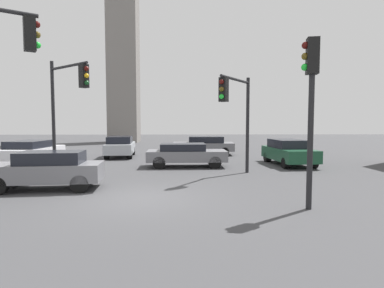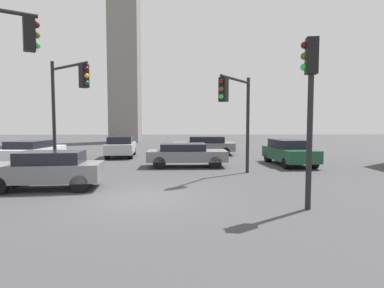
# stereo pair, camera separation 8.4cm
# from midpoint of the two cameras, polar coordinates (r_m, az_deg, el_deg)

# --- Properties ---
(ground_plane) EXTENTS (104.87, 104.87, 0.00)m
(ground_plane) POSITION_cam_midpoint_polar(r_m,az_deg,el_deg) (10.58, -9.89, -9.73)
(ground_plane) COLOR #424244
(traffic_light_0) EXTENTS (1.77, 2.54, 4.64)m
(traffic_light_0) POSITION_cam_midpoint_polar(r_m,az_deg,el_deg) (14.38, 7.82, 7.14)
(traffic_light_0) COLOR black
(traffic_light_0) RESTS_ON ground_plane
(traffic_light_1) EXTENTS (0.48, 0.37, 4.83)m
(traffic_light_1) POSITION_cam_midpoint_polar(r_m,az_deg,el_deg) (9.52, 20.53, 9.09)
(traffic_light_1) COLOR black
(traffic_light_1) RESTS_ON ground_plane
(traffic_light_3) EXTENTS (2.36, 1.97, 5.40)m
(traffic_light_3) POSITION_cam_midpoint_polar(r_m,az_deg,el_deg) (15.58, -21.82, 8.30)
(traffic_light_3) COLOR black
(traffic_light_3) RESTS_ON ground_plane
(car_0) EXTENTS (4.69, 2.23, 1.41)m
(car_0) POSITION_cam_midpoint_polar(r_m,az_deg,el_deg) (23.93, 2.07, -0.18)
(car_0) COLOR slate
(car_0) RESTS_ON ground_plane
(car_1) EXTENTS (2.17, 4.14, 1.48)m
(car_1) POSITION_cam_midpoint_polar(r_m,az_deg,el_deg) (22.96, -12.99, -0.40)
(car_1) COLOR #ADB2B7
(car_1) RESTS_ON ground_plane
(car_3) EXTENTS (2.19, 4.41, 1.47)m
(car_3) POSITION_cam_midpoint_polar(r_m,az_deg,el_deg) (19.19, 16.98, -1.34)
(car_3) COLOR #19472D
(car_3) RESTS_ON ground_plane
(car_4) EXTENTS (4.42, 1.92, 1.30)m
(car_4) POSITION_cam_midpoint_polar(r_m,az_deg,el_deg) (17.53, -1.27, -1.83)
(car_4) COLOR slate
(car_4) RESTS_ON ground_plane
(car_5) EXTENTS (4.12, 1.98, 1.42)m
(car_5) POSITION_cam_midpoint_polar(r_m,az_deg,el_deg) (12.81, -24.95, -4.21)
(car_5) COLOR slate
(car_5) RESTS_ON ground_plane
(car_7) EXTENTS (2.40, 4.74, 1.38)m
(car_7) POSITION_cam_midpoint_polar(r_m,az_deg,el_deg) (21.42, -27.22, -1.11)
(car_7) COLOR silver
(car_7) RESTS_ON ground_plane
(skyline_tower) EXTENTS (3.51, 3.51, 26.88)m
(skyline_tower) POSITION_cam_midpoint_polar(r_m,az_deg,el_deg) (41.27, -12.46, 19.30)
(skyline_tower) COLOR gray
(skyline_tower) RESTS_ON ground_plane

